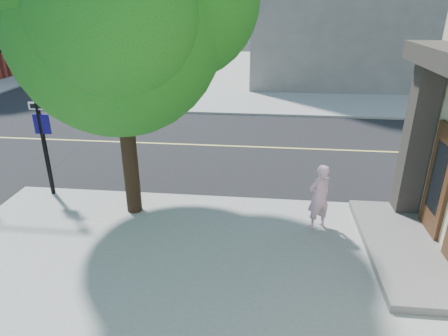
# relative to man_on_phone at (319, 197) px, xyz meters

# --- Properties ---
(ground) EXTENTS (140.00, 140.00, 0.00)m
(ground) POSITION_rel_man_on_phone_xyz_m (-7.40, 1.37, -0.94)
(ground) COLOR black
(ground) RESTS_ON ground
(road_ew) EXTENTS (140.00, 9.00, 0.01)m
(road_ew) POSITION_rel_man_on_phone_xyz_m (-7.40, 5.87, -0.94)
(road_ew) COLOR black
(road_ew) RESTS_ON ground
(sidewalk_ne) EXTENTS (29.00, 25.00, 0.12)m
(sidewalk_ne) POSITION_rel_man_on_phone_xyz_m (6.10, 22.87, -0.88)
(sidewalk_ne) COLOR gray
(sidewalk_ne) RESTS_ON ground
(man_on_phone) EXTENTS (0.72, 0.64, 1.65)m
(man_on_phone) POSITION_rel_man_on_phone_xyz_m (0.00, 0.00, 0.00)
(man_on_phone) COLOR #F0B4CA
(man_on_phone) RESTS_ON sidewalk_se
(street_tree) EXTENTS (5.94, 5.40, 7.88)m
(street_tree) POSITION_rel_man_on_phone_xyz_m (-4.56, 0.35, 4.26)
(street_tree) COLOR black
(street_tree) RESTS_ON sidewalk_se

